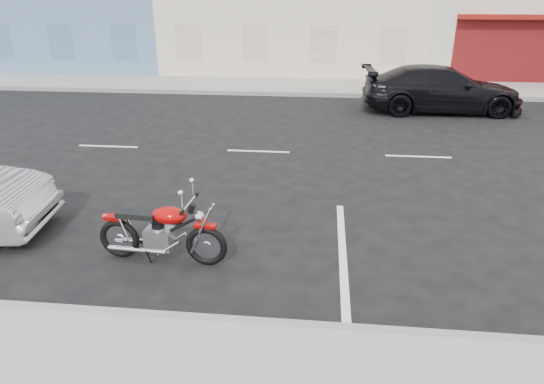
{
  "coord_description": "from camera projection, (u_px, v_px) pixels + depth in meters",
  "views": [
    {
      "loc": [
        -0.4,
        -11.72,
        3.83
      ],
      "look_at": [
        -1.17,
        -4.54,
        0.8
      ],
      "focal_mm": 32.0,
      "sensor_mm": 36.0,
      "label": 1
    }
  ],
  "objects": [
    {
      "name": "motorcycle",
      "position": [
        208.0,
        237.0,
        7.12
      ],
      "size": [
        2.02,
        0.67,
        1.01
      ],
      "rotation": [
        0.0,
        0.0,
        -0.06
      ],
      "color": "black",
      "rests_on": "ground"
    },
    {
      "name": "car_far",
      "position": [
        441.0,
        89.0,
        16.16
      ],
      "size": [
        5.28,
        2.34,
        1.51
      ],
      "primitive_type": "imported",
      "rotation": [
        0.0,
        0.0,
        1.61
      ],
      "color": "black",
      "rests_on": "ground"
    },
    {
      "name": "curb_far",
      "position": [
        206.0,
        92.0,
        19.07
      ],
      "size": [
        80.0,
        0.12,
        0.16
      ],
      "primitive_type": "cube",
      "color": "gray",
      "rests_on": "ground"
    },
    {
      "name": "sidewalk_far",
      "position": [
        215.0,
        85.0,
        20.63
      ],
      "size": [
        80.0,
        3.4,
        0.15
      ],
      "primitive_type": "cube",
      "color": "gray",
      "rests_on": "ground"
    },
    {
      "name": "ground",
      "position": [
        337.0,
        154.0,
        12.19
      ],
      "size": [
        120.0,
        120.0,
        0.0
      ],
      "primitive_type": "plane",
      "color": "black",
      "rests_on": "ground"
    }
  ]
}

